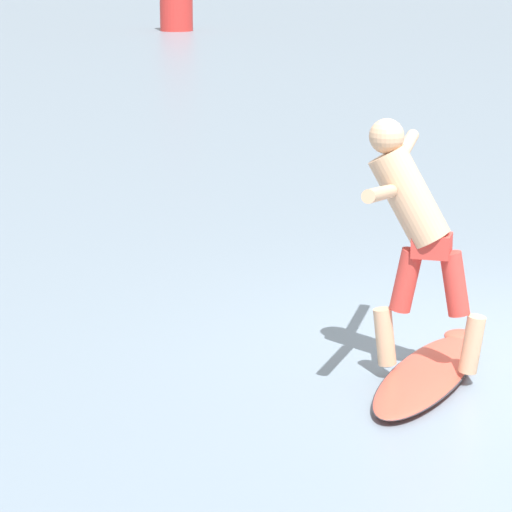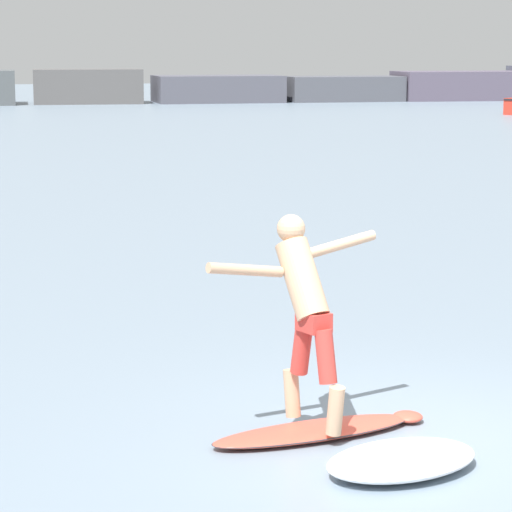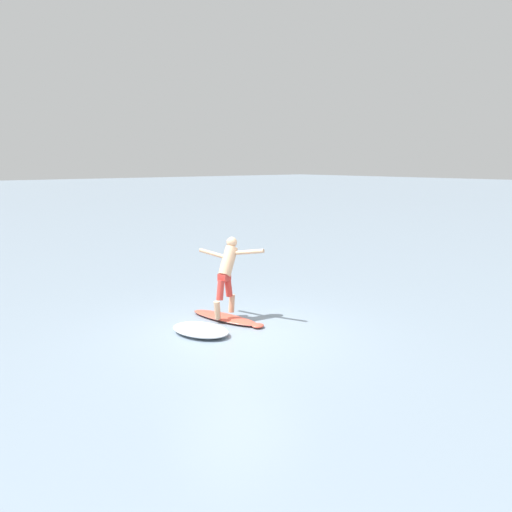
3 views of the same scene
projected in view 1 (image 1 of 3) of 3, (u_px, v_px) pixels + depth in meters
The scene contains 3 objects.
surfboard at pixel (428, 373), 8.51m from camera, with size 2.01×0.93×0.23m.
surfer at pixel (412, 222), 8.24m from camera, with size 1.60×1.01×1.75m.
channel_marker_buoy at pixel (176, 1), 40.28m from camera, with size 1.10×1.10×2.29m.
Camera 1 is at (-7.85, -3.68, 3.01)m, focal length 85.00 mm.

